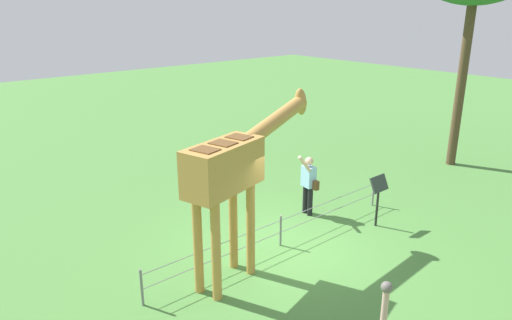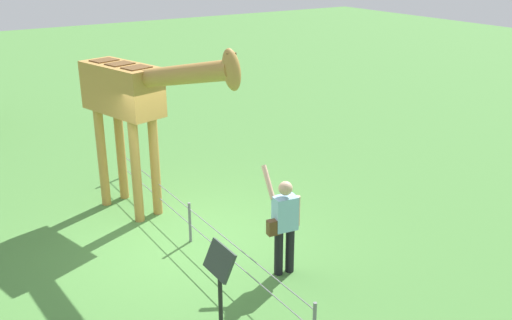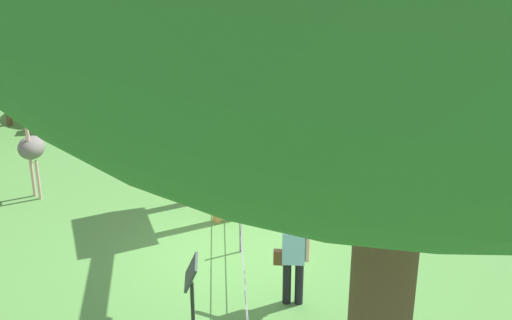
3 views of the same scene
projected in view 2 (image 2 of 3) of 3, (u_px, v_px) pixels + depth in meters
ground_plane at (181, 244)px, 10.02m from camera, size 60.00×60.00×0.00m
giraffe at (133, 99)px, 10.36m from camera, size 3.90×1.47×3.53m
visitor at (284, 222)px, 8.85m from camera, size 0.64×0.59×1.74m
info_sign at (220, 273)px, 7.39m from camera, size 0.56×0.21×1.32m
wire_fence at (190, 221)px, 9.98m from camera, size 7.05×0.05×0.75m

